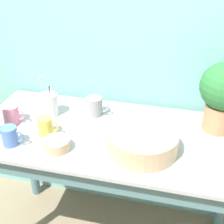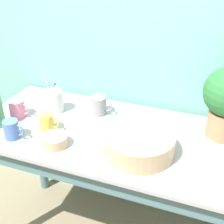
{
  "view_description": "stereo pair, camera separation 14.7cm",
  "coord_description": "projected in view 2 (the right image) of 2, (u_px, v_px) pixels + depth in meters",
  "views": [
    {
      "loc": [
        0.31,
        -0.92,
        1.67
      ],
      "look_at": [
        0.0,
        0.32,
        0.93
      ],
      "focal_mm": 50.0,
      "sensor_mm": 36.0,
      "label": 1
    },
    {
      "loc": [
        0.45,
        -0.87,
        1.67
      ],
      "look_at": [
        0.0,
        0.32,
        0.93
      ],
      "focal_mm": 50.0,
      "sensor_mm": 36.0,
      "label": 2
    }
  ],
  "objects": [
    {
      "name": "mug_blue",
      "position": [
        12.0,
        129.0,
        1.48
      ],
      "size": [
        0.11,
        0.07,
        0.09
      ],
      "color": "#4C70B7",
      "rests_on": "counter_table"
    },
    {
      "name": "bowl_wash_large",
      "position": [
        139.0,
        144.0,
        1.38
      ],
      "size": [
        0.31,
        0.31,
        0.1
      ],
      "color": "tan",
      "rests_on": "counter_table"
    },
    {
      "name": "mug_yellow",
      "position": [
        47.0,
        122.0,
        1.54
      ],
      "size": [
        0.11,
        0.07,
        0.09
      ],
      "color": "#E5CC4C",
      "rests_on": "counter_table"
    },
    {
      "name": "mug_pink",
      "position": [
        18.0,
        109.0,
        1.65
      ],
      "size": [
        0.12,
        0.08,
        0.09
      ],
      "color": "pink",
      "rests_on": "counter_table"
    },
    {
      "name": "wall_back",
      "position": [
        137.0,
        34.0,
        1.64
      ],
      "size": [
        6.0,
        0.05,
        2.4
      ],
      "color": "#70ADA8",
      "rests_on": "ground_plane"
    },
    {
      "name": "tray_board",
      "position": [
        215.0,
        171.0,
        1.28
      ],
      "size": [
        0.26,
        0.2,
        0.02
      ],
      "color": "beige",
      "rests_on": "counter_table"
    },
    {
      "name": "mug_grey",
      "position": [
        99.0,
        105.0,
        1.67
      ],
      "size": [
        0.12,
        0.09,
        0.1
      ],
      "color": "gray",
      "rests_on": "counter_table"
    },
    {
      "name": "bowl_small_tan",
      "position": [
        55.0,
        141.0,
        1.44
      ],
      "size": [
        0.12,
        0.12,
        0.05
      ],
      "color": "tan",
      "rests_on": "counter_table"
    },
    {
      "name": "counter_table",
      "position": [
        110.0,
        161.0,
        1.6
      ],
      "size": [
        1.38,
        0.64,
        0.81
      ],
      "color": "slate",
      "rests_on": "ground_plane"
    },
    {
      "name": "utensil_cup",
      "position": [
        54.0,
        101.0,
        1.69
      ],
      "size": [
        0.09,
        0.09,
        0.23
      ],
      "color": "silver",
      "rests_on": "counter_table"
    }
  ]
}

